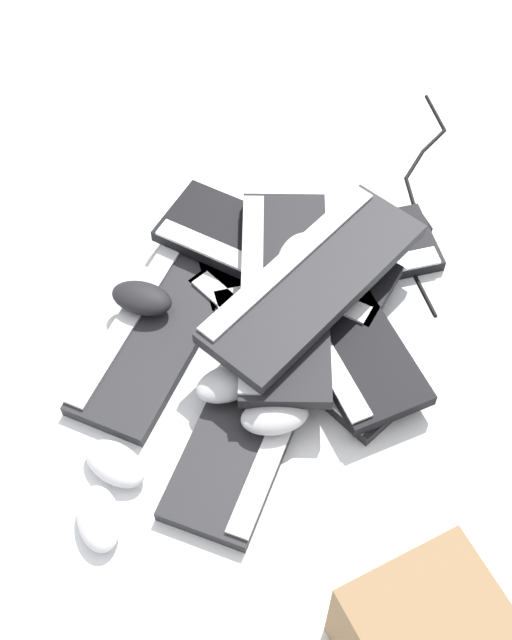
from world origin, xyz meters
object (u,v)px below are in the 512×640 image
object	(u,v)px
keyboard_4	(274,254)
mouse_1	(228,383)
keyboard_0	(302,335)
keyboard_2	(160,325)
mouse_4	(115,464)
keyboard_3	(253,414)
keyboard_5	(333,315)
keyboard_6	(283,293)
keyboard_7	(313,281)
mouse_5	(99,519)
keyboard_1	(320,260)
mouse_2	(298,256)
mouse_0	(142,298)
mouse_3	(275,416)

from	to	relation	value
keyboard_4	mouse_1	size ratio (longest dim) A/B	4.15
keyboard_0	keyboard_2	world-z (taller)	same
mouse_4	keyboard_3	bearing A→B (deg)	-122.39
keyboard_5	keyboard_6	xyz separation A→B (m)	(-0.09, -0.01, 0.03)
keyboard_7	keyboard_2	bearing A→B (deg)	-153.32
keyboard_3	mouse_4	world-z (taller)	mouse_4
keyboard_2	mouse_4	size ratio (longest dim) A/B	4.06
keyboard_0	keyboard_2	size ratio (longest dim) A/B	1.03
mouse_5	keyboard_1	bearing A→B (deg)	129.62
keyboard_1	mouse_2	size ratio (longest dim) A/B	4.06
keyboard_7	mouse_5	distance (m)	0.52
mouse_0	mouse_3	xyz separation A→B (m)	(0.30, -0.14, 0.00)
keyboard_0	mouse_0	xyz separation A→B (m)	(-0.28, -0.05, 0.04)
mouse_1	mouse_2	world-z (taller)	mouse_2
keyboard_4	mouse_3	size ratio (longest dim) A/B	4.15
keyboard_2	mouse_1	bearing A→B (deg)	-28.39
keyboard_5	mouse_4	distance (m)	0.45
keyboard_0	mouse_1	bearing A→B (deg)	-115.95
mouse_0	mouse_2	bearing A→B (deg)	-147.07
keyboard_1	keyboard_5	xyz separation A→B (m)	(0.07, -0.13, 0.03)
mouse_3	mouse_2	bearing A→B (deg)	71.52
mouse_0	mouse_5	xyz separation A→B (m)	(0.10, -0.38, -0.03)
keyboard_4	mouse_4	size ratio (longest dim) A/B	4.15
keyboard_5	keyboard_4	bearing A→B (deg)	146.96
mouse_1	keyboard_5	bearing A→B (deg)	17.32
keyboard_7	mouse_4	world-z (taller)	keyboard_7
keyboard_1	mouse_1	size ratio (longest dim) A/B	4.06
keyboard_1	keyboard_7	size ratio (longest dim) A/B	0.96
keyboard_6	mouse_3	size ratio (longest dim) A/B	4.23
keyboard_0	keyboard_5	world-z (taller)	keyboard_5
keyboard_0	keyboard_6	world-z (taller)	keyboard_6
keyboard_1	keyboard_4	world-z (taller)	keyboard_4
keyboard_6	mouse_1	size ratio (longest dim) A/B	4.23
keyboard_5	mouse_1	size ratio (longest dim) A/B	3.82
keyboard_0	keyboard_3	world-z (taller)	same
keyboard_5	keyboard_6	distance (m)	0.10
keyboard_3	keyboard_6	world-z (taller)	keyboard_6
mouse_0	mouse_3	world-z (taller)	same
keyboard_1	keyboard_7	bearing A→B (deg)	-80.01
mouse_4	keyboard_1	bearing A→B (deg)	-94.49
keyboard_4	mouse_4	distance (m)	0.48
keyboard_0	keyboard_2	xyz separation A→B (m)	(-0.24, -0.07, 0.00)
mouse_3	mouse_4	size ratio (longest dim) A/B	1.00
keyboard_7	mouse_4	bearing A→B (deg)	-116.41
mouse_1	mouse_4	size ratio (longest dim) A/B	1.00
keyboard_5	mouse_3	bearing A→B (deg)	-96.76
keyboard_1	mouse_2	xyz separation A→B (m)	(-0.03, -0.06, 0.07)
keyboard_3	mouse_2	bearing A→B (deg)	94.90
keyboard_4	keyboard_5	world-z (taller)	same
keyboard_1	keyboard_4	xyz separation A→B (m)	(-0.08, -0.04, 0.03)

